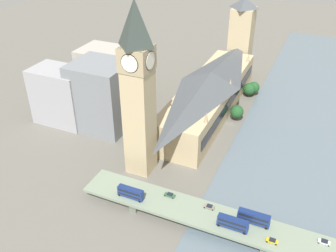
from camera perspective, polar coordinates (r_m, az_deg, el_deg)
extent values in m
plane|color=#605E56|center=(207.96, 9.47, 0.29)|extent=(600.00, 600.00, 0.00)
cube|color=slate|center=(204.09, 18.90, -1.75)|extent=(57.70, 360.00, 0.30)
cube|color=tan|center=(213.79, 6.33, 4.24)|extent=(24.57, 105.93, 18.03)
cube|color=black|center=(210.51, 9.56, 3.80)|extent=(0.40, 97.45, 5.41)
pyramid|color=#474C51|center=(208.36, 6.53, 7.30)|extent=(24.07, 103.81, 7.03)
cone|color=#9E8966|center=(242.37, 12.14, 10.10)|extent=(2.20, 2.20, 5.00)
cone|color=#9E8966|center=(206.09, 9.51, 6.47)|extent=(2.20, 2.20, 5.00)
cone|color=#9E8966|center=(171.58, 5.85, 1.31)|extent=(2.20, 2.20, 5.00)
cube|color=tan|center=(157.23, -4.40, 1.98)|extent=(10.87, 10.87, 58.30)
cube|color=tan|center=(146.78, -4.79, 10.24)|extent=(11.53, 11.53, 9.79)
cylinder|color=black|center=(144.33, -2.80, 9.93)|extent=(0.50, 7.47, 7.47)
cylinder|color=silver|center=(144.29, -2.76, 9.92)|extent=(0.62, 6.92, 6.92)
cylinder|color=black|center=(149.40, -6.72, 10.52)|extent=(0.50, 7.47, 7.47)
cylinder|color=silver|center=(149.46, -6.76, 10.53)|extent=(0.62, 6.92, 6.92)
cylinder|color=black|center=(151.39, -3.78, 10.96)|extent=(7.47, 0.50, 7.47)
cylinder|color=silver|center=(151.48, -3.76, 10.97)|extent=(6.92, 0.62, 6.92)
cylinder|color=black|center=(142.25, -5.87, 9.47)|extent=(7.47, 0.50, 7.47)
cylinder|color=silver|center=(142.16, -5.89, 9.45)|extent=(6.92, 0.62, 6.92)
pyramid|color=#2D3833|center=(142.36, -5.04, 15.41)|extent=(11.09, 11.09, 17.78)
cube|color=tan|center=(266.07, 11.01, 12.57)|extent=(14.53, 14.53, 44.60)
pyramid|color=#474C51|center=(259.09, 11.61, 17.91)|extent=(14.53, 14.53, 6.54)
cube|color=#5D6A59|center=(144.21, 14.91, -16.39)|extent=(3.00, 12.24, 3.86)
cube|color=#5D6A59|center=(154.84, -4.36, -11.06)|extent=(3.00, 12.24, 3.86)
cube|color=gray|center=(142.38, 15.05, -15.71)|extent=(147.40, 14.40, 1.20)
cube|color=navy|center=(143.24, 12.87, -13.80)|extent=(11.84, 2.56, 1.96)
cube|color=black|center=(142.97, 12.89, -13.69)|extent=(10.65, 2.62, 0.86)
cube|color=navy|center=(141.76, 12.98, -13.20)|extent=(11.60, 2.56, 2.30)
cube|color=black|center=(141.68, 12.98, -13.16)|extent=(10.65, 2.62, 1.11)
cube|color=navy|center=(140.91, 13.04, -12.84)|extent=(11.48, 2.43, 0.16)
cylinder|color=black|center=(145.17, 10.95, -13.25)|extent=(1.09, 0.28, 1.09)
cylinder|color=black|center=(143.52, 10.71, -13.87)|extent=(1.09, 0.28, 1.09)
cylinder|color=black|center=(144.38, 14.89, -14.20)|extent=(1.09, 0.28, 1.09)
cylinder|color=black|center=(142.73, 14.71, -14.83)|extent=(1.09, 0.28, 1.09)
cube|color=navy|center=(139.96, 9.79, -14.70)|extent=(11.38, 2.42, 1.93)
cube|color=black|center=(139.69, 9.81, -14.59)|extent=(10.24, 2.48, 0.85)
cube|color=navy|center=(138.47, 9.87, -14.10)|extent=(11.15, 2.42, 2.27)
cube|color=black|center=(138.39, 9.88, -14.07)|extent=(10.24, 2.48, 1.09)
cube|color=navy|center=(137.61, 9.92, -13.75)|extent=(11.04, 2.30, 0.16)
cylinder|color=black|center=(142.00, 7.98, -14.15)|extent=(1.15, 0.28, 1.15)
cylinder|color=black|center=(140.50, 7.71, -14.75)|extent=(1.15, 0.28, 1.15)
cylinder|color=black|center=(140.82, 11.77, -15.11)|extent=(1.15, 0.28, 1.15)
cylinder|color=black|center=(139.32, 11.55, -15.73)|extent=(1.15, 0.28, 1.15)
cube|color=navy|center=(150.41, -5.70, -10.39)|extent=(10.81, 2.47, 1.86)
cube|color=black|center=(150.16, -5.71, -10.28)|extent=(9.73, 2.53, 0.82)
cube|color=navy|center=(149.06, -5.74, -9.81)|extent=(10.59, 2.47, 2.19)
cube|color=black|center=(148.99, -5.74, -9.78)|extent=(9.73, 2.53, 1.05)
cube|color=navy|center=(148.29, -5.76, -9.47)|extent=(10.48, 2.35, 0.16)
cylinder|color=black|center=(153.51, -7.00, -9.87)|extent=(1.01, 0.28, 1.01)
cylinder|color=black|center=(152.10, -7.43, -10.38)|extent=(1.01, 0.28, 1.01)
cylinder|color=black|center=(150.00, -3.94, -10.86)|extent=(1.01, 0.28, 1.01)
cylinder|color=black|center=(148.56, -4.35, -11.39)|extent=(1.01, 0.28, 1.01)
cube|color=silver|center=(144.48, 22.67, -16.01)|extent=(4.07, 1.77, 0.58)
cube|color=black|center=(144.11, 22.76, -15.87)|extent=(2.11, 1.59, 0.51)
cylinder|color=black|center=(145.05, 22.03, -15.72)|extent=(0.61, 0.22, 0.61)
cylinder|color=black|center=(143.92, 21.98, -16.16)|extent=(0.61, 0.22, 0.61)
cylinder|color=black|center=(145.34, 23.32, -15.97)|extent=(0.61, 0.22, 0.61)
cylinder|color=black|center=(144.22, 23.28, -16.41)|extent=(0.61, 0.22, 0.61)
cube|color=slate|center=(146.80, 6.29, -12.15)|extent=(4.04, 1.83, 0.58)
cube|color=black|center=(146.42, 6.35, -12.01)|extent=(2.10, 1.64, 0.48)
cylinder|color=black|center=(147.84, 5.79, -11.84)|extent=(0.61, 0.22, 0.61)
cylinder|color=black|center=(146.69, 5.58, -12.25)|extent=(0.61, 0.22, 0.61)
cylinder|color=black|center=(147.22, 6.99, -12.16)|extent=(0.61, 0.22, 0.61)
cylinder|color=black|center=(146.07, 6.78, -12.58)|extent=(0.61, 0.22, 0.61)
cube|color=gold|center=(139.12, 15.56, -16.53)|extent=(4.10, 1.72, 0.60)
cube|color=black|center=(138.70, 15.65, -16.39)|extent=(2.13, 1.55, 0.54)
cylinder|color=black|center=(139.84, 14.96, -16.22)|extent=(0.70, 0.22, 0.70)
cylinder|color=black|center=(138.78, 14.83, -16.66)|extent=(0.70, 0.22, 0.70)
cylinder|color=black|center=(139.77, 16.26, -16.51)|extent=(0.70, 0.22, 0.70)
cylinder|color=black|center=(138.71, 16.14, -16.96)|extent=(0.70, 0.22, 0.70)
cube|color=#2D5638|center=(150.69, 0.26, -10.50)|extent=(4.31, 1.73, 0.65)
cube|color=black|center=(150.26, 0.30, -10.34)|extent=(2.24, 1.56, 0.52)
cylinder|color=black|center=(151.89, -0.22, -10.21)|extent=(0.64, 0.22, 0.64)
cylinder|color=black|center=(150.84, -0.47, -10.57)|extent=(0.64, 0.22, 0.64)
cylinder|color=black|center=(150.88, 0.98, -10.56)|extent=(0.64, 0.22, 0.64)
cylinder|color=black|center=(149.82, 0.74, -10.92)|extent=(0.64, 0.22, 0.64)
cube|color=#A39E93|center=(239.94, -9.24, 8.40)|extent=(32.43, 24.43, 27.27)
cube|color=slate|center=(198.41, -10.02, 4.57)|extent=(28.20, 25.67, 35.99)
cube|color=#939399|center=(209.32, -15.92, 4.46)|extent=(29.09, 18.76, 30.58)
cylinder|color=brown|center=(211.26, 10.33, 1.14)|extent=(0.70, 0.70, 2.53)
sphere|color=#1E4C23|center=(209.11, 10.45, 2.17)|extent=(7.31, 7.31, 7.31)
cylinder|color=brown|center=(241.16, 12.79, 4.84)|extent=(0.70, 0.70, 2.22)
sphere|color=#1E4C23|center=(239.36, 12.91, 5.74)|extent=(7.25, 7.25, 7.25)
cylinder|color=brown|center=(238.48, 12.17, 4.61)|extent=(0.70, 0.70, 2.27)
sphere|color=#1E4C23|center=(236.62, 12.28, 5.53)|extent=(7.36, 7.36, 7.36)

